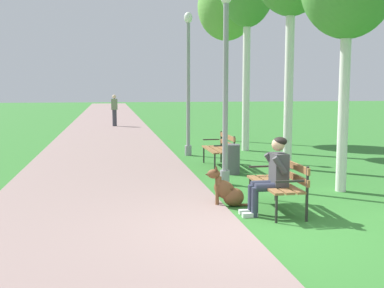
# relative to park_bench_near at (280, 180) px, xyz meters

# --- Properties ---
(ground_plane) EXTENTS (120.00, 120.00, 0.00)m
(ground_plane) POSITION_rel_park_bench_near_xyz_m (-0.50, -1.08, -0.51)
(ground_plane) COLOR #33752D
(paved_path) EXTENTS (4.02, 60.00, 0.04)m
(paved_path) POSITION_rel_park_bench_near_xyz_m (-2.85, 22.92, -0.49)
(paved_path) COLOR gray
(paved_path) RESTS_ON ground
(park_bench_near) EXTENTS (0.55, 1.50, 0.85)m
(park_bench_near) POSITION_rel_park_bench_near_xyz_m (0.00, 0.00, 0.00)
(park_bench_near) COLOR olive
(park_bench_near) RESTS_ON ground
(park_bench_mid) EXTENTS (0.55, 1.50, 0.85)m
(park_bench_mid) POSITION_rel_park_bench_near_xyz_m (0.04, 4.48, 0.00)
(park_bench_mid) COLOR olive
(park_bench_mid) RESTS_ON ground
(person_seated_on_near_bench) EXTENTS (0.74, 0.49, 1.25)m
(person_seated_on_near_bench) POSITION_rel_park_bench_near_xyz_m (-0.21, -0.21, 0.17)
(person_seated_on_near_bench) COLOR #33384C
(person_seated_on_near_bench) RESTS_ON ground
(dog_brown) EXTENTS (0.83, 0.36, 0.71)m
(dog_brown) POSITION_rel_park_bench_near_xyz_m (-0.78, 0.44, -0.25)
(dog_brown) COLOR brown
(dog_brown) RESTS_ON ground
(lamp_post_near) EXTENTS (0.24, 0.24, 4.01)m
(lamp_post_near) POSITION_rel_park_bench_near_xyz_m (-0.38, 2.25, 1.57)
(lamp_post_near) COLOR gray
(lamp_post_near) RESTS_ON ground
(lamp_post_mid) EXTENTS (0.24, 0.24, 4.19)m
(lamp_post_mid) POSITION_rel_park_bench_near_xyz_m (-0.45, 6.65, 1.66)
(lamp_post_mid) COLOR gray
(lamp_post_mid) RESTS_ON ground
(birch_tree_fifth) EXTENTS (2.16, 2.26, 6.24)m
(birch_tree_fifth) POSITION_rel_park_bench_near_xyz_m (1.61, 10.35, 4.46)
(birch_tree_fifth) COLOR silver
(birch_tree_fifth) RESTS_ON ground
(litter_bin) EXTENTS (0.36, 0.36, 0.70)m
(litter_bin) POSITION_rel_park_bench_near_xyz_m (0.08, 3.43, -0.16)
(litter_bin) COLOR #515156
(litter_bin) RESTS_ON ground
(pedestrian_distant) EXTENTS (0.32, 0.22, 1.65)m
(pedestrian_distant) POSITION_rel_park_bench_near_xyz_m (-2.51, 17.61, 0.33)
(pedestrian_distant) COLOR #383842
(pedestrian_distant) RESTS_ON ground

